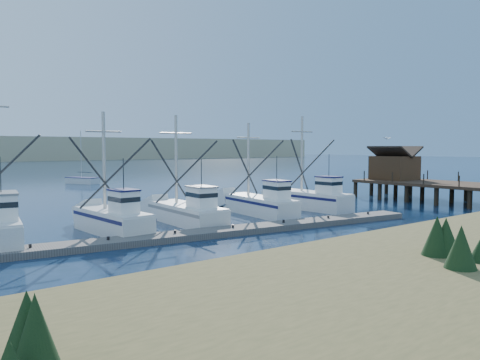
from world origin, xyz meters
TOP-DOWN VIEW (x-y plane):
  - ground at (0.00, 0.00)m, footprint 500.00×500.00m
  - shore_bank at (-8.00, -10.00)m, footprint 40.00×10.00m
  - floating_dock at (-5.70, 5.62)m, footprint 29.43×5.88m
  - timber_pier at (21.50, 8.46)m, footprint 7.00×20.00m
  - trawler_fleet at (-6.46, 10.78)m, footprint 28.82×9.86m
  - sailboat_near at (1.14, 53.02)m, footprint 3.99×5.62m
  - flying_gull at (15.92, 9.20)m, footprint 1.20×0.22m

SIDE VIEW (x-z plane):
  - ground at x=0.00m, z-range 0.00..0.00m
  - floating_dock at x=-5.70m, z-range 0.00..0.39m
  - sailboat_near at x=1.14m, z-range -3.56..4.54m
  - shore_bank at x=-8.00m, z-range 0.00..1.60m
  - trawler_fleet at x=-6.46m, z-range -3.88..5.78m
  - timber_pier at x=21.50m, z-range -1.43..6.57m
  - flying_gull at x=15.92m, z-range 6.34..6.56m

